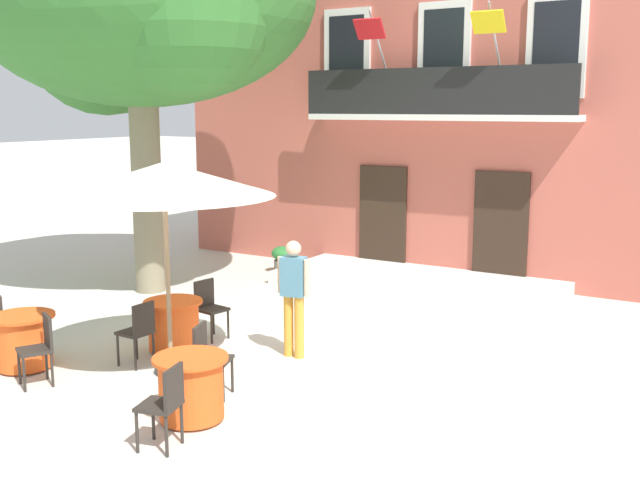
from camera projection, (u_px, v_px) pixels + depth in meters
ground_plane at (274, 333)px, 11.99m from camera, size 120.00×120.00×0.00m
building_facade at (477, 98)px, 16.84m from camera, size 13.00×5.09×7.50m
entrance_step_platform at (416, 283)px, 14.84m from camera, size 5.56×2.26×0.25m
plane_tree at (138, 5)px, 13.89m from camera, size 6.84×6.01×7.54m
cafe_table_near_tree at (24, 341)px, 10.30m from camera, size 0.86×0.86×0.76m
cafe_chair_near_tree_0 at (40, 345)px, 9.68m from camera, size 0.54×0.54×0.91m
cafe_chair_near_tree_1 at (8, 319)px, 10.87m from camera, size 0.54×0.54×0.91m
cafe_table_middle at (174, 325)px, 11.05m from camera, size 0.86×0.86×0.76m
cafe_chair_middle_0 at (209, 305)px, 11.64m from camera, size 0.46×0.46×0.91m
cafe_chair_middle_1 at (139, 329)px, 10.37m from camera, size 0.42×0.42×0.91m
cafe_table_front at (191, 387)px, 8.59m from camera, size 0.86×0.86×0.76m
cafe_chair_front_0 at (208, 355)px, 9.30m from camera, size 0.51×0.51×0.91m
cafe_chair_front_1 at (165, 401)px, 7.83m from camera, size 0.49×0.49×0.91m
cafe_umbrella at (164, 180)px, 9.74m from camera, size 2.90×2.90×2.85m
ground_planter_left at (282, 258)px, 16.32m from camera, size 0.46×0.46×0.57m
pedestrian_near_entrance at (294, 292)px, 10.69m from camera, size 0.53×0.28×1.69m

